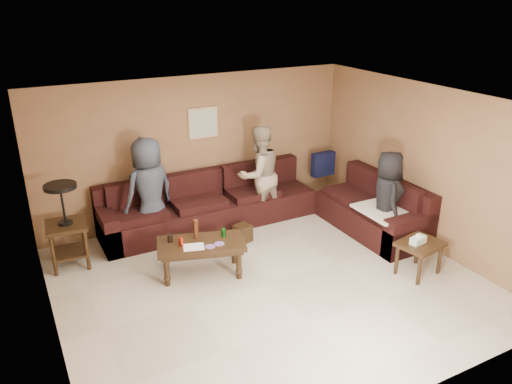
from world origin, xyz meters
TOP-DOWN VIEW (x-y plane):
  - room at (0.00, 0.00)m, footprint 5.60×5.50m
  - sectional_sofa at (0.81, 1.52)m, footprint 4.65×2.90m
  - coffee_table at (-0.73, 0.64)m, footprint 1.34×0.94m
  - end_table_left at (-2.34, 1.76)m, footprint 0.61×0.61m
  - side_table_right at (1.98, -0.79)m, footprint 0.68×0.59m
  - waste_bin at (0.23, 1.27)m, footprint 0.29×0.29m
  - wall_art at (0.10, 2.48)m, footprint 0.52×0.04m
  - person_left at (-1.04, 1.97)m, footprint 0.96×0.77m
  - person_middle at (0.84, 1.85)m, footprint 0.90×0.74m
  - person_right at (2.19, 0.18)m, footprint 0.74×0.88m

SIDE VIEW (x-z plane):
  - waste_bin at x=0.23m, z-range 0.00..0.28m
  - sectional_sofa at x=0.81m, z-range -0.16..0.81m
  - side_table_right at x=1.98m, z-range 0.11..0.75m
  - coffee_table at x=-0.73m, z-range 0.03..0.82m
  - end_table_left at x=-2.34m, z-range 0.03..1.30m
  - person_right at x=2.19m, z-range 0.00..1.53m
  - person_middle at x=0.84m, z-range 0.00..1.71m
  - person_left at x=-1.04m, z-range 0.00..1.72m
  - room at x=0.00m, z-range 0.41..2.91m
  - wall_art at x=0.10m, z-range 1.44..1.96m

